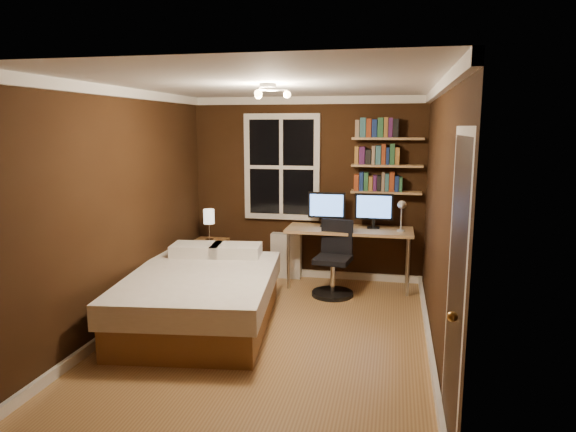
% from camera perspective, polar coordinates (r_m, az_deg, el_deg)
% --- Properties ---
extents(floor, '(4.20, 4.20, 0.00)m').
position_cam_1_polar(floor, '(5.43, -1.81, -12.89)').
color(floor, olive).
rests_on(floor, ground).
extents(wall_back, '(3.20, 0.04, 2.50)m').
position_cam_1_polar(wall_back, '(7.12, 2.12, 3.01)').
color(wall_back, black).
rests_on(wall_back, ground).
extents(wall_left, '(0.04, 4.20, 2.50)m').
position_cam_1_polar(wall_left, '(5.67, -17.80, 0.77)').
color(wall_left, black).
rests_on(wall_left, ground).
extents(wall_right, '(0.04, 4.20, 2.50)m').
position_cam_1_polar(wall_right, '(4.96, 16.39, -0.43)').
color(wall_right, black).
rests_on(wall_right, ground).
extents(ceiling, '(3.20, 4.20, 0.02)m').
position_cam_1_polar(ceiling, '(5.02, -1.97, 14.42)').
color(ceiling, white).
rests_on(ceiling, wall_back).
extents(window, '(1.06, 0.06, 1.46)m').
position_cam_1_polar(window, '(7.12, -0.70, 5.45)').
color(window, white).
rests_on(window, wall_back).
extents(door, '(0.03, 0.82, 2.05)m').
position_cam_1_polar(door, '(3.51, 17.97, -8.53)').
color(door, black).
rests_on(door, ground).
extents(door_knob, '(0.06, 0.06, 0.06)m').
position_cam_1_polar(door_knob, '(3.23, 17.79, -10.60)').
color(door_knob, '#B8893D').
rests_on(door_knob, door).
extents(ceiling_fixture, '(0.44, 0.44, 0.18)m').
position_cam_1_polar(ceiling_fixture, '(4.92, -2.25, 13.34)').
color(ceiling_fixture, beige).
rests_on(ceiling_fixture, ceiling).
extents(bookshelf_lower, '(0.92, 0.22, 0.03)m').
position_cam_1_polar(bookshelf_lower, '(6.90, 10.84, 2.62)').
color(bookshelf_lower, tan).
rests_on(bookshelf_lower, wall_back).
extents(books_row_lower, '(0.66, 0.16, 0.23)m').
position_cam_1_polar(books_row_lower, '(6.88, 10.87, 3.69)').
color(books_row_lower, maroon).
rests_on(books_row_lower, bookshelf_lower).
extents(bookshelf_middle, '(0.92, 0.22, 0.03)m').
position_cam_1_polar(bookshelf_middle, '(6.86, 10.93, 5.52)').
color(bookshelf_middle, tan).
rests_on(bookshelf_middle, wall_back).
extents(books_row_middle, '(0.54, 0.16, 0.23)m').
position_cam_1_polar(books_row_middle, '(6.85, 10.97, 6.60)').
color(books_row_middle, navy).
rests_on(books_row_middle, bookshelf_middle).
extents(bookshelf_upper, '(0.92, 0.22, 0.03)m').
position_cam_1_polar(bookshelf_upper, '(6.85, 11.03, 8.44)').
color(bookshelf_upper, tan).
rests_on(bookshelf_upper, wall_back).
extents(books_row_upper, '(0.48, 0.16, 0.23)m').
position_cam_1_polar(books_row_upper, '(6.84, 11.07, 9.53)').
color(books_row_upper, '#285E39').
rests_on(books_row_upper, bookshelf_upper).
extents(bed, '(1.74, 2.25, 0.71)m').
position_cam_1_polar(bed, '(5.65, -9.56, -8.84)').
color(bed, brown).
rests_on(bed, ground).
extents(nightstand, '(0.45, 0.45, 0.55)m').
position_cam_1_polar(nightstand, '(7.27, -8.66, -4.78)').
color(nightstand, brown).
rests_on(nightstand, ground).
extents(bedside_lamp, '(0.15, 0.15, 0.44)m').
position_cam_1_polar(bedside_lamp, '(7.17, -8.76, -0.98)').
color(bedside_lamp, beige).
rests_on(bedside_lamp, nightstand).
extents(radiator, '(0.42, 0.15, 0.63)m').
position_cam_1_polar(radiator, '(7.23, -0.19, -4.41)').
color(radiator, silver).
rests_on(radiator, ground).
extents(desk, '(1.65, 0.62, 0.78)m').
position_cam_1_polar(desk, '(6.80, 6.82, -1.89)').
color(desk, tan).
rests_on(desk, ground).
extents(monitor_left, '(0.50, 0.12, 0.46)m').
position_cam_1_polar(monitor_left, '(6.86, 4.31, 0.73)').
color(monitor_left, black).
rests_on(monitor_left, desk).
extents(monitor_right, '(0.50, 0.12, 0.46)m').
position_cam_1_polar(monitor_right, '(6.81, 9.51, 0.55)').
color(monitor_right, black).
rests_on(monitor_right, desk).
extents(desk_lamp, '(0.14, 0.32, 0.44)m').
position_cam_1_polar(desk_lamp, '(6.59, 12.49, 0.05)').
color(desk_lamp, silver).
rests_on(desk_lamp, desk).
extents(office_chair, '(0.52, 0.52, 0.95)m').
position_cam_1_polar(office_chair, '(6.51, 5.10, -5.73)').
color(office_chair, black).
rests_on(office_chair, ground).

